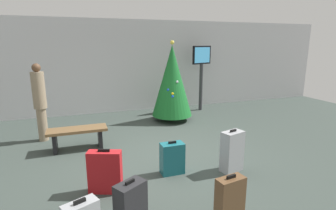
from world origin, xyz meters
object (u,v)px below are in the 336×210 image
(flight_info_kiosk, at_px, (201,67))
(suitcase_2, at_px, (131,204))
(traveller_0, at_px, (40,100))
(suitcase_1, at_px, (232,151))
(waiting_bench, at_px, (78,134))
(suitcase_5, at_px, (105,172))
(suitcase_4, at_px, (230,203))
(holiday_tree, at_px, (172,81))
(suitcase_0, at_px, (172,158))

(flight_info_kiosk, height_order, suitcase_2, flight_info_kiosk)
(traveller_0, bearing_deg, suitcase_1, -40.02)
(waiting_bench, bearing_deg, suitcase_5, -79.20)
(suitcase_2, xyz_separation_m, suitcase_4, (1.15, -0.49, 0.06))
(holiday_tree, distance_m, suitcase_2, 4.86)
(traveller_0, height_order, suitcase_2, traveller_0)
(suitcase_5, bearing_deg, suitcase_0, 10.79)
(flight_info_kiosk, height_order, suitcase_5, flight_info_kiosk)
(holiday_tree, xyz_separation_m, suitcase_2, (-2.14, -4.27, -0.92))
(holiday_tree, bearing_deg, suitcase_5, -124.86)
(holiday_tree, bearing_deg, suitcase_0, -110.19)
(flight_info_kiosk, relative_size, suitcase_5, 3.08)
(suitcase_2, bearing_deg, suitcase_4, -22.91)
(holiday_tree, bearing_deg, suitcase_1, -91.78)
(suitcase_0, distance_m, suitcase_4, 1.61)
(holiday_tree, height_order, flight_info_kiosk, holiday_tree)
(suitcase_1, distance_m, suitcase_4, 1.59)
(suitcase_4, bearing_deg, waiting_bench, 117.70)
(traveller_0, bearing_deg, suitcase_5, -67.76)
(suitcase_5, bearing_deg, suitcase_2, -75.93)
(waiting_bench, height_order, suitcase_2, suitcase_2)
(traveller_0, xyz_separation_m, suitcase_5, (1.15, -2.81, -0.65))
(traveller_0, xyz_separation_m, suitcase_4, (2.52, -4.18, -0.64))
(flight_info_kiosk, xyz_separation_m, suitcase_2, (-3.53, -5.15, -1.23))
(holiday_tree, relative_size, suitcase_4, 3.25)
(holiday_tree, bearing_deg, suitcase_2, -116.60)
(traveller_0, height_order, suitcase_4, traveller_0)
(flight_info_kiosk, xyz_separation_m, suitcase_1, (-1.50, -4.31, -1.14))
(waiting_bench, height_order, suitcase_5, suitcase_5)
(waiting_bench, xyz_separation_m, traveller_0, (-0.78, 0.86, 0.64))
(suitcase_0, bearing_deg, suitcase_4, -83.87)
(suitcase_4, bearing_deg, traveller_0, 121.08)
(suitcase_0, bearing_deg, flight_info_kiosk, 57.70)
(flight_info_kiosk, bearing_deg, suitcase_5, -131.32)
(suitcase_5, bearing_deg, holiday_tree, 55.14)
(waiting_bench, bearing_deg, suitcase_1, -37.22)
(waiting_bench, bearing_deg, suitcase_0, -47.62)
(suitcase_2, bearing_deg, suitcase_5, 104.07)
(traveller_0, bearing_deg, holiday_tree, 9.32)
(traveller_0, height_order, suitcase_5, traveller_0)
(holiday_tree, height_order, waiting_bench, holiday_tree)
(waiting_bench, xyz_separation_m, suitcase_5, (0.37, -1.95, -0.01))
(flight_info_kiosk, relative_size, suitcase_2, 3.57)
(suitcase_4, bearing_deg, flight_info_kiosk, 67.09)
(holiday_tree, distance_m, traveller_0, 3.56)
(suitcase_2, relative_size, suitcase_4, 0.85)
(waiting_bench, relative_size, suitcase_4, 1.72)
(holiday_tree, relative_size, suitcase_0, 3.91)
(waiting_bench, relative_size, traveller_0, 0.68)
(waiting_bench, height_order, traveller_0, traveller_0)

